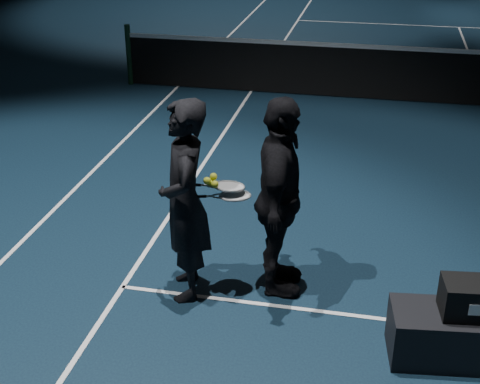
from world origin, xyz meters
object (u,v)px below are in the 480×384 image
object	(u,v)px
player_a	(185,201)
player_b	(279,199)
racket_upper	(229,186)
tennis_balls	(213,181)
racket_lower	(235,196)

from	to	relation	value
player_a	player_b	world-z (taller)	same
racket_upper	tennis_balls	bearing A→B (deg)	-170.43
player_a	racket_upper	xyz separation A→B (m)	(0.37, 0.15, 0.12)
player_a	tennis_balls	xyz separation A→B (m)	(0.24, 0.07, 0.19)
player_a	racket_lower	distance (m)	0.45
racket_lower	racket_upper	world-z (taller)	racket_upper
tennis_balls	player_a	bearing A→B (deg)	-163.40
tennis_balls	racket_lower	bearing A→B (deg)	14.01
player_a	racket_lower	world-z (taller)	player_a
player_b	racket_upper	world-z (taller)	player_b
player_b	tennis_balls	distance (m)	0.62
player_a	racket_lower	xyz separation A→B (m)	(0.43, 0.12, 0.05)
racket_lower	tennis_balls	bearing A→B (deg)	178.53
player_a	tennis_balls	size ratio (longest dim) A/B	15.86
racket_upper	player_a	bearing A→B (deg)	-178.29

